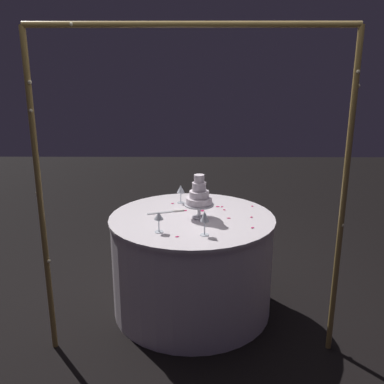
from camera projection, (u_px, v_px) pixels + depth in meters
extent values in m
plane|color=black|center=(192.00, 307.00, 3.43)|extent=(12.00, 12.00, 0.00)
cylinder|color=olive|center=(343.00, 204.00, 2.65)|extent=(0.04, 0.04, 2.08)
cylinder|color=olive|center=(40.00, 203.00, 2.66)|extent=(0.04, 0.04, 2.08)
cylinder|color=olive|center=(191.00, 24.00, 2.36)|extent=(1.88, 0.04, 0.04)
sphere|color=#F9EAB2|center=(358.00, 86.00, 2.46)|extent=(0.02, 0.02, 0.02)
sphere|color=#F9EAB2|center=(30.00, 82.00, 2.45)|extent=(0.02, 0.02, 0.02)
sphere|color=#F9EAB2|center=(312.00, 24.00, 2.37)|extent=(0.02, 0.02, 0.02)
sphere|color=#F9EAB2|center=(332.00, 320.00, 2.90)|extent=(0.02, 0.02, 0.02)
sphere|color=#F9EAB2|center=(49.00, 261.00, 2.76)|extent=(0.02, 0.02, 0.02)
sphere|color=#F9EAB2|center=(231.00, 24.00, 2.37)|extent=(0.02, 0.02, 0.02)
sphere|color=#F9EAB2|center=(335.00, 282.00, 2.81)|extent=(0.02, 0.02, 0.02)
sphere|color=#F9EAB2|center=(30.00, 104.00, 2.49)|extent=(0.02, 0.02, 0.02)
sphere|color=#F9EAB2|center=(150.00, 24.00, 2.36)|extent=(0.02, 0.02, 0.02)
sphere|color=#F9EAB2|center=(342.00, 225.00, 2.68)|extent=(0.02, 0.02, 0.02)
sphere|color=#F9EAB2|center=(31.00, 111.00, 2.49)|extent=(0.02, 0.02, 0.02)
sphere|color=#F9EAB2|center=(71.00, 24.00, 2.36)|extent=(0.02, 0.02, 0.02)
sphere|color=#F9EAB2|center=(358.00, 72.00, 2.42)|extent=(0.02, 0.02, 0.02)
sphere|color=#F9EAB2|center=(38.00, 193.00, 2.65)|extent=(0.02, 0.02, 0.02)
cylinder|color=white|center=(192.00, 265.00, 3.32)|extent=(1.22, 1.22, 0.75)
cylinder|color=white|center=(192.00, 218.00, 3.22)|extent=(1.25, 1.25, 0.02)
cylinder|color=silver|center=(199.00, 217.00, 3.19)|extent=(0.11, 0.11, 0.01)
cylinder|color=silver|center=(199.00, 211.00, 3.17)|extent=(0.02, 0.02, 0.09)
cylinder|color=silver|center=(199.00, 205.00, 3.16)|extent=(0.22, 0.22, 0.01)
cylinder|color=white|center=(199.00, 201.00, 3.15)|extent=(0.19, 0.19, 0.05)
cylinder|color=white|center=(199.00, 194.00, 3.14)|extent=(0.15, 0.15, 0.05)
cylinder|color=white|center=(199.00, 187.00, 3.12)|extent=(0.10, 0.10, 0.06)
cylinder|color=white|center=(199.00, 179.00, 3.10)|extent=(0.08, 0.08, 0.06)
cylinder|color=silver|center=(181.00, 203.00, 3.54)|extent=(0.06, 0.06, 0.00)
cylinder|color=silver|center=(181.00, 198.00, 3.52)|extent=(0.01, 0.01, 0.08)
cone|color=silver|center=(181.00, 189.00, 3.50)|extent=(0.07, 0.07, 0.06)
cylinder|color=silver|center=(159.00, 232.00, 2.91)|extent=(0.06, 0.06, 0.00)
cylinder|color=silver|center=(159.00, 225.00, 2.90)|extent=(0.01, 0.01, 0.09)
cone|color=silver|center=(159.00, 216.00, 2.88)|extent=(0.07, 0.07, 0.05)
cylinder|color=silver|center=(204.00, 235.00, 2.86)|extent=(0.06, 0.06, 0.00)
cylinder|color=silver|center=(205.00, 228.00, 2.84)|extent=(0.01, 0.01, 0.09)
cone|color=silver|center=(205.00, 216.00, 2.82)|extent=(0.06, 0.06, 0.07)
cube|color=silver|center=(161.00, 213.00, 3.29)|extent=(0.22, 0.09, 0.01)
cube|color=white|center=(179.00, 211.00, 3.33)|extent=(0.09, 0.05, 0.01)
ellipsoid|color=#C61951|center=(224.00, 210.00, 3.36)|extent=(0.03, 0.03, 0.00)
ellipsoid|color=#C61951|center=(218.00, 207.00, 3.44)|extent=(0.04, 0.03, 0.00)
ellipsoid|color=#C61951|center=(177.00, 237.00, 2.83)|extent=(0.03, 0.03, 0.00)
ellipsoid|color=#C61951|center=(252.00, 206.00, 3.45)|extent=(0.02, 0.03, 0.00)
ellipsoid|color=#C61951|center=(191.00, 203.00, 3.53)|extent=(0.04, 0.04, 0.00)
ellipsoid|color=#C61951|center=(198.00, 206.00, 3.46)|extent=(0.03, 0.04, 0.00)
ellipsoid|color=#C61951|center=(191.00, 204.00, 3.50)|extent=(0.02, 0.03, 0.00)
ellipsoid|color=#C61951|center=(251.00, 217.00, 3.19)|extent=(0.03, 0.03, 0.00)
ellipsoid|color=#C61951|center=(194.00, 199.00, 3.63)|extent=(0.03, 0.04, 0.00)
ellipsoid|color=#C61951|center=(185.00, 210.00, 3.34)|extent=(0.04, 0.03, 0.00)
ellipsoid|color=#C61951|center=(229.00, 218.00, 3.17)|extent=(0.03, 0.02, 0.00)
ellipsoid|color=#C61951|center=(173.00, 203.00, 3.52)|extent=(0.03, 0.03, 0.00)
ellipsoid|color=#C61951|center=(202.00, 211.00, 3.34)|extent=(0.03, 0.04, 0.00)
ellipsoid|color=#C61951|center=(253.00, 228.00, 2.98)|extent=(0.03, 0.03, 0.00)
ellipsoid|color=#C61951|center=(222.00, 207.00, 3.43)|extent=(0.03, 0.03, 0.00)
ellipsoid|color=#C61951|center=(193.00, 206.00, 3.46)|extent=(0.05, 0.04, 0.00)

